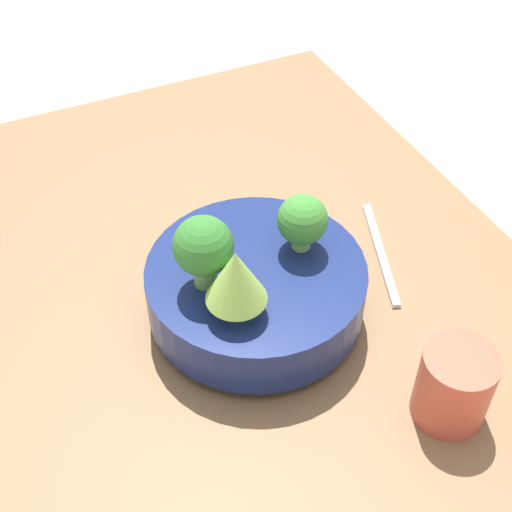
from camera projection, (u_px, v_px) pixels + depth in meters
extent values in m
plane|color=beige|center=(276.00, 349.00, 0.87)|extent=(6.00, 6.00, 0.00)
cube|color=brown|center=(277.00, 337.00, 0.85)|extent=(1.13, 0.70, 0.04)
cylinder|color=navy|center=(256.00, 310.00, 0.85)|extent=(0.11, 0.11, 0.01)
cylinder|color=navy|center=(256.00, 288.00, 0.82)|extent=(0.25, 0.25, 0.06)
cylinder|color=#7AB256|center=(301.00, 240.00, 0.82)|extent=(0.02, 0.02, 0.02)
sphere|color=#387A2D|center=(302.00, 220.00, 0.79)|extent=(0.06, 0.06, 0.06)
cylinder|color=#609347|center=(205.00, 272.00, 0.77)|extent=(0.03, 0.03, 0.03)
sphere|color=#2D6B28|center=(203.00, 246.00, 0.74)|extent=(0.07, 0.07, 0.07)
cylinder|color=#7AB256|center=(237.00, 305.00, 0.74)|extent=(0.02, 0.02, 0.02)
cone|color=#84AD47|center=(236.00, 276.00, 0.71)|extent=(0.06, 0.06, 0.06)
cylinder|color=#C64C38|center=(454.00, 386.00, 0.72)|extent=(0.08, 0.08, 0.09)
cube|color=silver|center=(380.00, 253.00, 0.92)|extent=(0.18, 0.07, 0.01)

